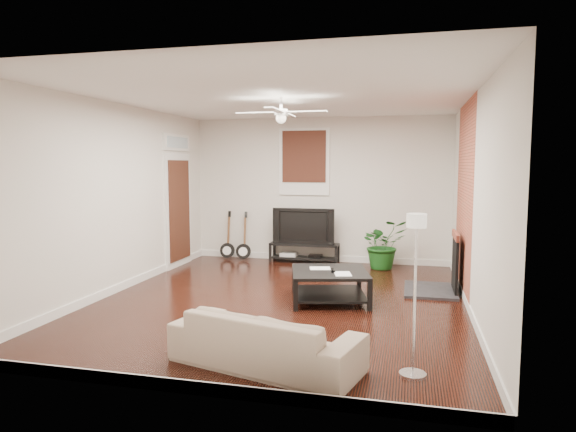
{
  "coord_description": "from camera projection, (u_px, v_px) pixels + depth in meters",
  "views": [
    {
      "loc": [
        1.72,
        -6.7,
        1.9
      ],
      "look_at": [
        0.0,
        0.4,
        1.15
      ],
      "focal_mm": 31.46,
      "sensor_mm": 36.0,
      "label": 1
    }
  ],
  "objects": [
    {
      "name": "room",
      "position": [
        281.0,
        201.0,
        6.93
      ],
      "size": [
        5.01,
        6.01,
        2.81
      ],
      "color": "black",
      "rests_on": "ground"
    },
    {
      "name": "brick_accent",
      "position": [
        464.0,
        199.0,
        7.31
      ],
      "size": [
        0.02,
        2.2,
        2.8
      ],
      "primitive_type": "cube",
      "color": "#B54F3A",
      "rests_on": "floor"
    },
    {
      "name": "fireplace",
      "position": [
        441.0,
        262.0,
        7.48
      ],
      "size": [
        0.8,
        1.1,
        0.92
      ],
      "primitive_type": "cube",
      "color": "black",
      "rests_on": "floor"
    },
    {
      "name": "window_back",
      "position": [
        304.0,
        162.0,
        9.82
      ],
      "size": [
        1.0,
        0.06,
        1.3
      ],
      "primitive_type": "cube",
      "color": "#3C1710",
      "rests_on": "wall_back"
    },
    {
      "name": "door_left",
      "position": [
        178.0,
        199.0,
        9.36
      ],
      "size": [
        0.08,
        1.0,
        2.5
      ],
      "primitive_type": "cube",
      "color": "white",
      "rests_on": "wall_left"
    },
    {
      "name": "tv_stand",
      "position": [
        304.0,
        253.0,
        9.8
      ],
      "size": [
        1.34,
        0.36,
        0.37
      ],
      "primitive_type": "cube",
      "color": "black",
      "rests_on": "floor"
    },
    {
      "name": "tv",
      "position": [
        305.0,
        225.0,
        9.76
      ],
      "size": [
        1.2,
        0.16,
        0.69
      ],
      "primitive_type": "imported",
      "color": "black",
      "rests_on": "tv_stand"
    },
    {
      "name": "coffee_table",
      "position": [
        330.0,
        286.0,
        7.02
      ],
      "size": [
        1.24,
        1.24,
        0.43
      ],
      "primitive_type": "cube",
      "rotation": [
        0.0,
        0.0,
        0.24
      ],
      "color": "black",
      "rests_on": "floor"
    },
    {
      "name": "sofa",
      "position": [
        266.0,
        339.0,
        4.74
      ],
      "size": [
        1.93,
        1.16,
        0.53
      ],
      "primitive_type": "imported",
      "rotation": [
        0.0,
        0.0,
        2.88
      ],
      "color": "tan",
      "rests_on": "floor"
    },
    {
      "name": "floor_lamp",
      "position": [
        415.0,
        296.0,
        4.47
      ],
      "size": [
        0.3,
        0.3,
        1.48
      ],
      "primitive_type": null,
      "rotation": [
        0.0,
        0.0,
        -0.27
      ],
      "color": "silver",
      "rests_on": "floor"
    },
    {
      "name": "potted_plant",
      "position": [
        383.0,
        244.0,
        9.17
      ],
      "size": [
        1.05,
        1.0,
        0.91
      ],
      "primitive_type": "imported",
      "rotation": [
        0.0,
        0.0,
        0.46
      ],
      "color": "#175319",
      "rests_on": "floor"
    },
    {
      "name": "guitar_left",
      "position": [
        227.0,
        235.0,
        10.11
      ],
      "size": [
        0.32,
        0.24,
        0.97
      ],
      "primitive_type": null,
      "rotation": [
        0.0,
        0.0,
        0.1
      ],
      "color": "black",
      "rests_on": "floor"
    },
    {
      "name": "guitar_right",
      "position": [
        243.0,
        236.0,
        10.0
      ],
      "size": [
        0.34,
        0.27,
        0.97
      ],
      "primitive_type": null,
      "rotation": [
        0.0,
        0.0,
        0.2
      ],
      "color": "black",
      "rests_on": "floor"
    },
    {
      "name": "ceiling_fan",
      "position": [
        281.0,
        112.0,
        6.81
      ],
      "size": [
        1.24,
        1.24,
        0.32
      ],
      "primitive_type": null,
      "color": "white",
      "rests_on": "ceiling"
    }
  ]
}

